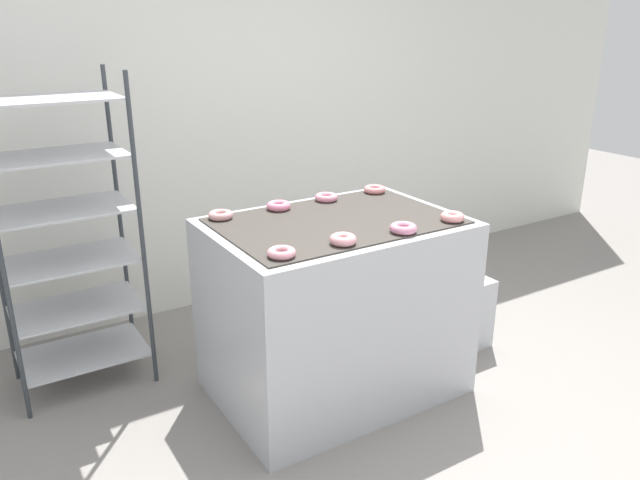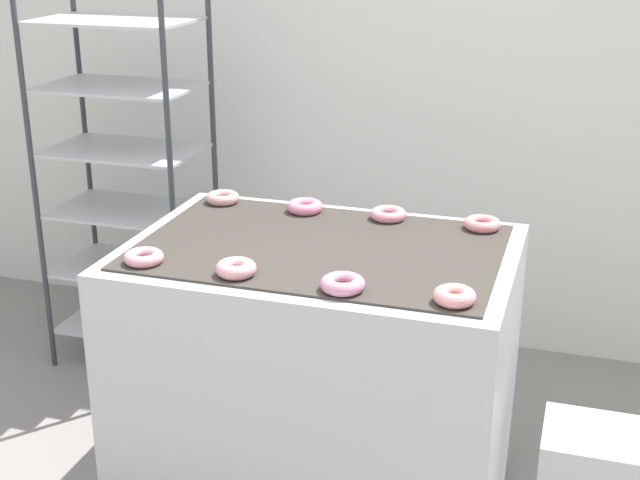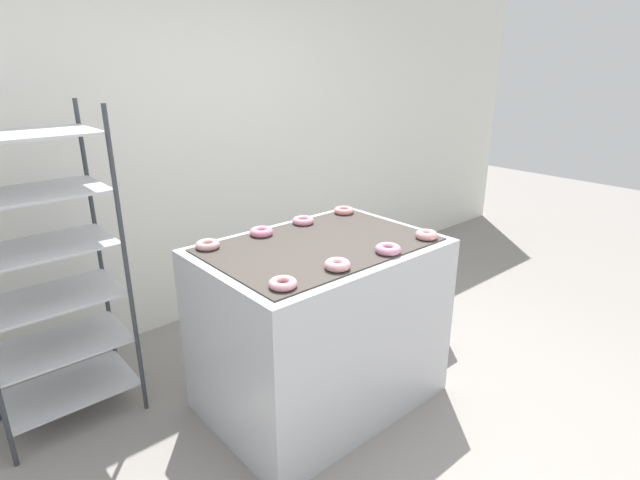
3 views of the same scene
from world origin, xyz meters
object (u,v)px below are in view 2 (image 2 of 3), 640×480
(donut_far_midright, at_px, (388,214))
(baking_rack_cart, at_px, (127,181))
(donut_near_left, at_px, (144,257))
(donut_near_right, at_px, (454,296))
(donut_near_midright, at_px, (343,284))
(fryer_machine, at_px, (320,378))
(donut_far_right, at_px, (482,224))
(donut_near_midleft, at_px, (236,268))
(donut_far_midleft, at_px, (305,207))
(donut_far_left, at_px, (223,198))

(donut_far_midright, bearing_deg, baking_rack_cart, 160.12)
(donut_near_left, height_order, donut_near_right, donut_near_right)
(donut_near_midright, bearing_deg, fryer_machine, 117.54)
(donut_near_left, xyz_separation_m, donut_far_right, (0.95, 0.63, 0.00))
(donut_near_midleft, bearing_deg, donut_far_right, 44.56)
(donut_near_left, relative_size, donut_near_right, 1.03)
(donut_near_midleft, distance_m, donut_near_midright, 0.33)
(baking_rack_cart, xyz_separation_m, donut_near_midright, (1.32, -1.12, 0.13))
(donut_near_right, bearing_deg, donut_near_midright, -178.56)
(donut_near_right, distance_m, donut_far_right, 0.64)
(fryer_machine, height_order, donut_near_midleft, donut_near_midleft)
(baking_rack_cart, relative_size, donut_far_midleft, 13.22)
(donut_near_left, distance_m, donut_near_midright, 0.64)
(donut_far_left, xyz_separation_m, donut_far_right, (0.96, -0.00, -0.00))
(donut_near_midleft, height_order, donut_far_right, donut_near_midleft)
(fryer_machine, distance_m, donut_far_left, 0.77)
(donut_near_left, xyz_separation_m, donut_near_right, (0.96, -0.01, 0.00))
(donut_far_right, bearing_deg, donut_far_midleft, -179.43)
(donut_near_right, height_order, donut_far_midleft, donut_near_right)
(donut_far_midright, distance_m, donut_far_right, 0.33)
(fryer_machine, xyz_separation_m, donut_far_right, (0.48, 0.32, 0.50))
(donut_far_midleft, height_order, donut_far_midright, donut_far_midleft)
(donut_far_left, bearing_deg, donut_near_midleft, -63.52)
(donut_near_left, bearing_deg, donut_far_midleft, 62.90)
(donut_near_midright, height_order, donut_far_left, donut_near_midright)
(donut_far_midleft, xyz_separation_m, donut_far_right, (0.63, 0.01, -0.00))
(baking_rack_cart, bearing_deg, fryer_machine, -34.68)
(donut_near_midright, bearing_deg, donut_far_left, 135.00)
(baking_rack_cart, relative_size, donut_far_left, 13.67)
(donut_far_left, bearing_deg, donut_far_right, -0.29)
(donut_near_right, relative_size, donut_far_left, 0.96)
(baking_rack_cart, height_order, donut_near_right, baking_rack_cart)
(donut_near_right, xyz_separation_m, donut_far_right, (-0.01, 0.64, -0.00))
(donut_near_midleft, bearing_deg, donut_near_left, 178.79)
(donut_near_midleft, xyz_separation_m, donut_far_midright, (0.31, 0.64, -0.00))
(donut_near_left, bearing_deg, donut_near_midright, -1.79)
(donut_near_left, relative_size, donut_near_midleft, 1.00)
(baking_rack_cart, xyz_separation_m, donut_near_left, (0.68, -1.10, 0.13))
(donut_far_midleft, relative_size, donut_far_right, 1.02)
(fryer_machine, distance_m, donut_near_midleft, 0.62)
(donut_near_right, distance_m, donut_far_midleft, 0.90)
(donut_near_midleft, bearing_deg, donut_far_left, 116.48)
(fryer_machine, bearing_deg, donut_near_midright, -62.46)
(donut_far_midleft, relative_size, donut_far_midright, 1.01)
(fryer_machine, height_order, donut_far_right, donut_far_right)
(baking_rack_cart, xyz_separation_m, donut_near_midleft, (0.99, -1.11, 0.13))
(donut_near_left, height_order, donut_far_right, same)
(donut_far_left, height_order, donut_far_midright, same)
(donut_far_left, relative_size, donut_far_midright, 0.98)
(donut_near_right, height_order, donut_far_left, donut_near_right)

